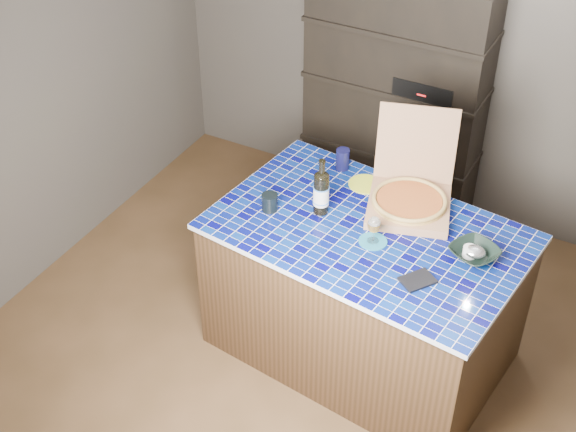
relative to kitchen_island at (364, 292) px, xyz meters
The scene contains 14 objects.
room 0.91m from the kitchen_island, 162.06° to the right, with size 3.50×3.50×3.50m.
shelving_unit 1.52m from the kitchen_island, 106.58° to the left, with size 1.20×0.41×1.80m.
kitchen_island is the anchor object (origin of this frame).
pizza_box 0.61m from the kitchen_island, 68.86° to the left, with size 0.59×0.65×0.49m.
mead_bottle 0.66m from the kitchen_island, behind, with size 0.09×0.09×0.34m.
teal_trivet 0.47m from the kitchen_island, 53.26° to the right, with size 0.15×0.15×0.01m, color #1A6B8A.
wine_glass 0.58m from the kitchen_island, 53.26° to the right, with size 0.07×0.07×0.16m.
tumbler 0.76m from the kitchen_island, behind, with size 0.09×0.09×0.10m, color black.
dvd_case 0.65m from the kitchen_island, 34.29° to the right, with size 0.12×0.17×0.01m, color black.
bowl 0.75m from the kitchen_island, ahead, with size 0.24×0.24×0.06m, color black.
foil_contents 0.76m from the kitchen_island, ahead, with size 0.12×0.10×0.06m, color silver.
white_jar 0.73m from the kitchen_island, ahead, with size 0.07×0.07×0.06m, color white.
navy_cup 0.80m from the kitchen_island, 128.88° to the left, with size 0.08×0.08×0.13m, color #0E0E34.
green_trivet 0.62m from the kitchen_island, 116.24° to the left, with size 0.20×0.20×0.01m, color #B9C92B.
Camera 1 is at (1.64, -3.04, 3.61)m, focal length 50.00 mm.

